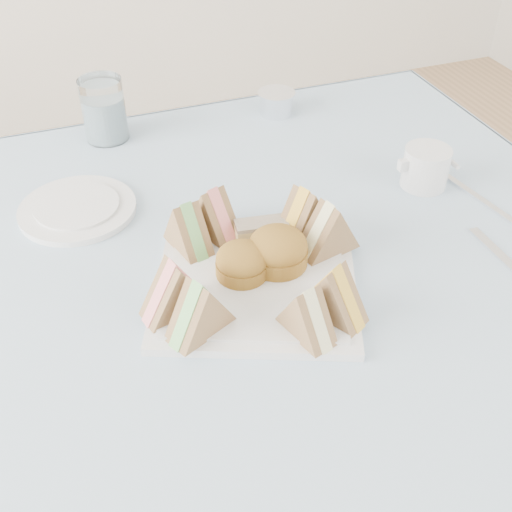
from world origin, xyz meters
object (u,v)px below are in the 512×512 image
object	(u,v)px
table	(277,429)
creamer_jug	(426,167)
serving_plate	(256,282)
water_glass	(104,110)

from	to	relation	value
table	creamer_jug	size ratio (longest dim) A/B	12.19
serving_plate	creamer_jug	world-z (taller)	creamer_jug
table	serving_plate	size ratio (longest dim) A/B	3.45
water_glass	table	bearing A→B (deg)	-69.92
water_glass	creamer_jug	distance (m)	0.56
serving_plate	creamer_jug	bearing A→B (deg)	43.98
serving_plate	water_glass	world-z (taller)	water_glass
table	creamer_jug	xyz separation A→B (m)	(0.29, 0.11, 0.41)
table	serving_plate	xyz separation A→B (m)	(-0.05, -0.03, 0.38)
serving_plate	water_glass	distance (m)	0.48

